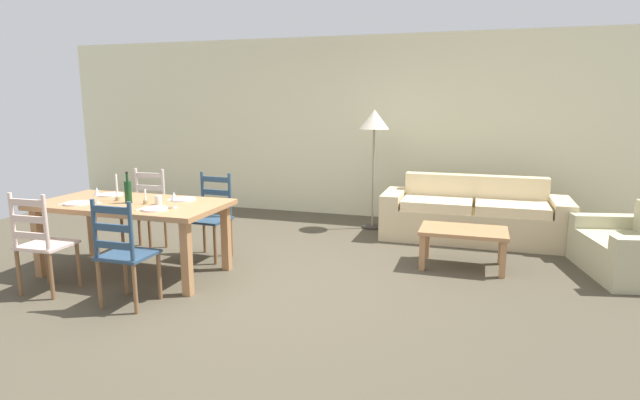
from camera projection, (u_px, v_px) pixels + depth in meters
The scene contains 25 objects.
ground_plane at pixel (256, 283), 5.04m from camera, with size 9.60×9.60×0.02m, color #4C4535.
wall_far at pixel (343, 128), 7.87m from camera, with size 9.60×0.16×2.70m, color beige.
dining_table at pixel (132, 210), 5.20m from camera, with size 1.90×0.96×0.75m.
dining_chair_near_left at pixel (42, 243), 4.68m from camera, with size 0.43×0.41×0.96m.
dining_chair_near_right at pixel (124, 253), 4.38m from camera, with size 0.42×0.40×0.96m.
dining_chair_far_left at pixel (146, 210), 6.09m from camera, with size 0.44×0.42×0.96m.
dining_chair_far_right at pixel (211, 216), 5.78m from camera, with size 0.44×0.42×0.96m.
dinner_plate_near_left at pixel (77, 203), 5.08m from camera, with size 0.24×0.24×0.02m, color white.
fork_near_left at pixel (65, 203), 5.12m from camera, with size 0.02×0.17×0.01m, color silver.
dinner_plate_near_right at pixel (155, 209), 4.81m from camera, with size 0.24×0.24×0.02m, color white.
fork_near_right at pixel (141, 209), 4.86m from camera, with size 0.02×0.17×0.01m, color silver.
dinner_plate_far_left at pixel (111, 195), 5.54m from camera, with size 0.24×0.24×0.02m, color white.
fork_far_left at pixel (100, 194), 5.59m from camera, with size 0.02×0.17×0.01m, color silver.
dinner_plate_far_right at pixel (184, 199), 5.28m from camera, with size 0.24×0.24×0.02m, color white.
fork_far_right at pixel (171, 199), 5.32m from camera, with size 0.02×0.17×0.01m, color silver.
wine_bottle at pixel (128, 191), 5.11m from camera, with size 0.07×0.07×0.32m.
wine_glass_near_left at pixel (97, 192), 5.11m from camera, with size 0.06×0.06×0.16m.
wine_glass_near_right at pixel (174, 197), 4.87m from camera, with size 0.06×0.06×0.16m.
coffee_cup_primary at pixel (158, 200), 5.05m from camera, with size 0.07×0.07×0.09m, color silver.
candle_tall at pixel (117, 193), 5.23m from camera, with size 0.05×0.05×0.28m.
candle_short at pixel (146, 200), 5.07m from camera, with size 0.05×0.05×0.15m.
couch at pixel (473, 217), 6.57m from camera, with size 2.28×0.81×0.80m.
coffee_table at pixel (463, 235), 5.44m from camera, with size 0.90×0.56×0.42m.
armchair_upholstered at pixel (636, 252), 5.21m from camera, with size 1.02×1.30×0.72m.
standing_lamp at pixel (374, 127), 6.93m from camera, with size 0.40×0.40×1.64m.
Camera 1 is at (2.04, -4.38, 1.76)m, focal length 28.77 mm.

